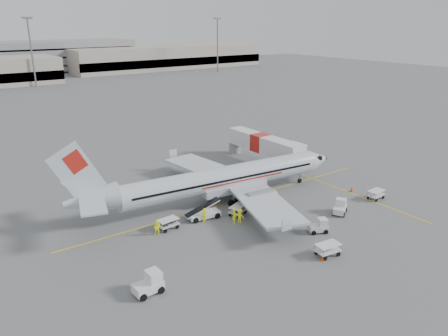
{
  "coord_description": "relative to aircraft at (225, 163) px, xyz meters",
  "views": [
    {
      "loc": [
        -30.18,
        -39.98,
        21.41
      ],
      "look_at": [
        0.0,
        2.0,
        3.8
      ],
      "focal_mm": 35.0,
      "sensor_mm": 36.0,
      "label": 1
    }
  ],
  "objects": [
    {
      "name": "crew_c",
      "position": [
        -2.45,
        -6.25,
        -4.06
      ],
      "size": [
        1.08,
        1.23,
        1.66
      ],
      "primitive_type": "imported",
      "rotation": [
        0.0,
        0.0,
        2.11
      ],
      "color": "#D3DF11",
      "rests_on": "ground"
    },
    {
      "name": "mast_center",
      "position": [
        5.61,
        117.01,
        6.11
      ],
      "size": [
        3.2,
        1.2,
        22.0
      ],
      "primitive_type": null,
      "color": "slate",
      "rests_on": "ground"
    },
    {
      "name": "mast_east",
      "position": [
        80.61,
        117.01,
        6.11
      ],
      "size": [
        3.2,
        1.2,
        22.0
      ],
      "primitive_type": null,
      "color": "slate",
      "rests_on": "ground"
    },
    {
      "name": "belt_loader",
      "position": [
        -5.07,
        -2.99,
        -3.56
      ],
      "size": [
        5.13,
        2.54,
        2.66
      ],
      "primitive_type": null,
      "rotation": [
        0.0,
        0.0,
        -0.15
      ],
      "color": "silver",
      "rests_on": "ground"
    },
    {
      "name": "terminal_east",
      "position": [
        70.61,
        144.01,
        0.11
      ],
      "size": [
        90.0,
        26.0,
        10.0
      ],
      "primitive_type": null,
      "color": "gray",
      "rests_on": "ground"
    },
    {
      "name": "cart_empty_b",
      "position": [
        15.59,
        -10.89,
        -4.31
      ],
      "size": [
        2.32,
        1.47,
        1.17
      ],
      "primitive_type": null,
      "rotation": [
        0.0,
        0.0,
        0.07
      ],
      "color": "silver",
      "rests_on": "ground"
    },
    {
      "name": "tug_mid",
      "position": [
        2.86,
        -12.93,
        -4.12
      ],
      "size": [
        2.29,
        1.89,
        1.54
      ],
      "primitive_type": null,
      "rotation": [
        0.0,
        0.0,
        -0.45
      ],
      "color": "silver",
      "rests_on": "ground"
    },
    {
      "name": "crew_a",
      "position": [
        -2.98,
        -5.94,
        -4.03
      ],
      "size": [
        0.74,
        0.73,
        1.73
      ],
      "primitive_type": "imported",
      "rotation": [
        0.0,
        0.0,
        0.73
      ],
      "color": "#D3DF11",
      "rests_on": "ground"
    },
    {
      "name": "parking_garage",
      "position": [
        25.61,
        159.01,
        2.11
      ],
      "size": [
        62.0,
        24.0,
        14.0
      ],
      "primitive_type": null,
      "color": "slate",
      "rests_on": "ground"
    },
    {
      "name": "crew_b",
      "position": [
        -11.28,
        -3.64,
        -4.05
      ],
      "size": [
        1.04,
        1.0,
        1.69
      ],
      "primitive_type": "imported",
      "rotation": [
        0.0,
        0.0,
        -0.63
      ],
      "color": "#D3DF11",
      "rests_on": "ground"
    },
    {
      "name": "tug_fore",
      "position": [
        8.42,
        -11.16,
        -4.06
      ],
      "size": [
        2.48,
        2.16,
        1.67
      ],
      "primitive_type": null,
      "rotation": [
        0.0,
        0.0,
        0.53
      ],
      "color": "silver",
      "rests_on": "ground"
    },
    {
      "name": "tug_aft",
      "position": [
        -16.68,
        -12.33,
        -3.96
      ],
      "size": [
        2.49,
        1.5,
        1.88
      ],
      "primitive_type": null,
      "rotation": [
        0.0,
        0.0,
        0.05
      ],
      "color": "silver",
      "rests_on": "ground"
    },
    {
      "name": "stripe_cross",
      "position": [
        14.61,
        -8.99,
        -4.89
      ],
      "size": [
        0.2,
        20.0,
        0.01
      ],
      "primitive_type": "cube",
      "color": "yellow",
      "rests_on": "ground"
    },
    {
      "name": "stripe_lead",
      "position": [
        0.61,
        -0.99,
        -4.89
      ],
      "size": [
        44.0,
        0.2,
        0.01
      ],
      "primitive_type": "cube",
      "color": "yellow",
      "rests_on": "ground"
    },
    {
      "name": "aircraft",
      "position": [
        0.0,
        0.0,
        0.0
      ],
      "size": [
        38.06,
        31.18,
        9.79
      ],
      "primitive_type": null,
      "rotation": [
        0.0,
        0.0,
        -0.1
      ],
      "color": "silver",
      "rests_on": "ground"
    },
    {
      "name": "cone_stbd",
      "position": [
        -1.1,
        -17.21,
        -4.59
      ],
      "size": [
        0.37,
        0.37,
        0.6
      ],
      "primitive_type": "cone",
      "color": "#E13F01",
      "rests_on": "ground"
    },
    {
      "name": "cart_empty_a",
      "position": [
        -0.02,
        -16.83,
        -4.28
      ],
      "size": [
        2.52,
        1.69,
        1.23
      ],
      "primitive_type": null,
      "rotation": [
        0.0,
        0.0,
        -0.13
      ],
      "color": "silver",
      "rests_on": "ground"
    },
    {
      "name": "cart_loaded_b",
      "position": [
        -9.67,
        -2.99,
        -4.31
      ],
      "size": [
        2.34,
        1.51,
        1.16
      ],
      "primitive_type": null,
      "rotation": [
        0.0,
        0.0,
        0.09
      ],
      "color": "silver",
      "rests_on": "ground"
    },
    {
      "name": "cone_port",
      "position": [
        2.72,
        13.18,
        -4.61
      ],
      "size": [
        0.34,
        0.34,
        0.56
      ],
      "primitive_type": "cone",
      "color": "#E13F01",
      "rests_on": "ground"
    },
    {
      "name": "crew_d",
      "position": [
        -5.49,
        -3.75,
        -4.08
      ],
      "size": [
        0.99,
        0.5,
        1.62
      ],
      "primitive_type": "imported",
      "rotation": [
        0.0,
        0.0,
        3.25
      ],
      "color": "#D3DF11",
      "rests_on": "ground"
    },
    {
      "name": "cart_loaded_a",
      "position": [
        -1.42,
        -4.53,
        -4.32
      ],
      "size": [
        2.53,
        2.03,
        1.15
      ],
      "primitive_type": null,
      "rotation": [
        0.0,
        0.0,
        0.38
      ],
      "color": "silver",
      "rests_on": "ground"
    },
    {
      "name": "ground",
      "position": [
        0.61,
        -0.99,
        -4.89
      ],
      "size": [
        360.0,
        360.0,
        0.0
      ],
      "primitive_type": "plane",
      "color": "#56595B"
    },
    {
      "name": "cone_nose",
      "position": [
        15.16,
        -7.5,
        -4.54
      ],
      "size": [
        0.43,
        0.43,
        0.71
      ],
      "primitive_type": "cone",
      "color": "#E13F01",
      "rests_on": "ground"
    },
    {
      "name": "jet_bridge",
      "position": [
        13.37,
        8.97,
        -2.61
      ],
      "size": [
        3.55,
        17.43,
        4.56
      ],
      "primitive_type": null,
      "rotation": [
        0.0,
        0.0,
        0.02
      ],
      "color": "silver",
      "rests_on": "ground"
    }
  ]
}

